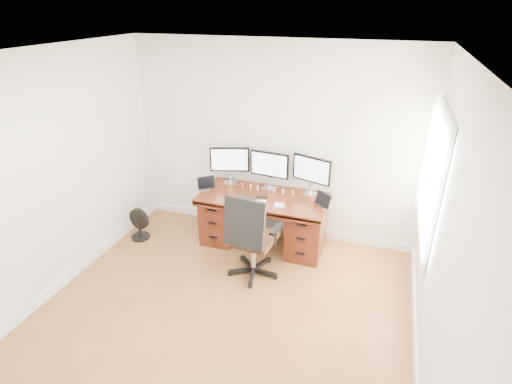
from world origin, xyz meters
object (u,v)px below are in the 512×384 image
(desk, at_px, (264,218))
(monitor_center, at_px, (269,166))
(keyboard, at_px, (255,203))
(office_chair, at_px, (251,250))
(floor_fan, at_px, (139,224))

(desk, xyz_separation_m, monitor_center, (-0.00, 0.24, 0.68))
(monitor_center, bearing_deg, keyboard, -88.26)
(monitor_center, distance_m, keyboard, 0.59)
(office_chair, height_order, monitor_center, monitor_center)
(floor_fan, distance_m, keyboard, 1.79)
(desk, distance_m, monitor_center, 0.72)
(desk, height_order, office_chair, office_chair)
(desk, bearing_deg, keyboard, -97.31)
(office_chair, relative_size, monitor_center, 2.05)
(office_chair, bearing_deg, monitor_center, 100.72)
(floor_fan, height_order, keyboard, keyboard)
(floor_fan, height_order, monitor_center, monitor_center)
(floor_fan, bearing_deg, monitor_center, 31.50)
(office_chair, distance_m, floor_fan, 1.84)
(monitor_center, bearing_deg, desk, -84.45)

